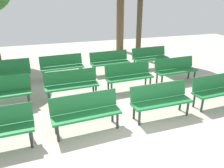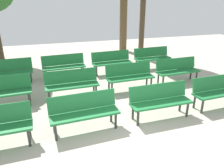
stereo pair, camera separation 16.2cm
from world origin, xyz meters
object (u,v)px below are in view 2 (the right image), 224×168
Objects in this scene: bench_r2_c0 at (9,70)px; bench_r2_c2 at (111,61)px; bench_r0_c3 at (218,89)px; bench_r1_c0 at (1,90)px; bench_r2_c1 at (64,65)px; tree_0 at (123,23)px; bench_r1_c3 at (177,69)px; bench_r2_c3 at (152,56)px; bench_r1_c2 at (130,75)px; bench_r1_c1 at (72,83)px; bench_r0_c1 at (84,110)px; bench_r0_c2 at (160,99)px.

bench_r2_c2 is (3.84, 0.11, 0.00)m from bench_r2_c0.
bench_r0_c3 is 6.11m from bench_r1_c0.
bench_r0_c3 is 4.21m from bench_r2_c2.
bench_r2_c1 is 5.23m from tree_0.
bench_r2_c3 is at bearing 89.79° from bench_r1_c3.
bench_r2_c0 is (-5.81, 1.60, 0.00)m from bench_r1_c3.
bench_r1_c3 is (1.87, 0.10, 0.00)m from bench_r1_c2.
bench_r1_c1 is 1.94m from bench_r1_c2.
bench_r0_c1 and bench_r1_c2 have the same top height.
bench_r1_c1 is 1.00× the size of bench_r1_c2.
tree_0 is at bearing 41.91° from bench_r1_c0.
bench_r2_c2 is 4.11m from tree_0.
bench_r1_c3 is 1.00× the size of bench_r2_c0.
bench_r1_c2 and bench_r2_c0 have the same top height.
bench_r1_c0 is 1.00× the size of bench_r2_c3.
bench_r2_c0 is at bearing 154.46° from bench_r1_c2.
bench_r1_c3 is at bearing -27.04° from bench_r2_c1.
bench_r0_c2 is 0.53× the size of tree_0.
bench_r0_c2 is at bearing -89.99° from bench_r2_c2.
bench_r2_c0 is 5.74m from bench_r2_c3.
bench_r1_c0 is at bearing -161.78° from bench_r2_c3.
bench_r2_c1 is (-4.00, 3.63, 0.00)m from bench_r0_c3.
bench_r1_c3 is 1.00× the size of bench_r2_c2.
bench_r0_c2 and bench_r2_c3 have the same top height.
bench_r2_c1 is (-0.15, 3.75, 0.00)m from bench_r0_c1.
bench_r0_c1 is 3.85m from bench_r0_c3.
bench_r2_c1 is at bearing 118.40° from bench_r0_c2.
bench_r2_c3 is at bearing 65.41° from bench_r0_c2.
bench_r2_c3 is at bearing -87.45° from tree_0.
bench_r2_c1 is (-0.08, 1.94, 0.00)m from bench_r1_c1.
bench_r1_c3 and bench_r2_c0 have the same top height.
bench_r1_c1 is at bearing -179.05° from bench_r1_c3.
bench_r1_c0 is 5.77m from bench_r1_c3.
bench_r0_c1 and bench_r1_c1 have the same top height.
bench_r2_c2 is (1.91, 0.02, 0.00)m from bench_r2_c1.
bench_r1_c2 and bench_r1_c3 have the same top height.
bench_r1_c2 is 2.70m from bench_r2_c1.
bench_r1_c1 is 1.00× the size of bench_r2_c3.
bench_r1_c0 is at bearing -137.22° from bench_r2_c1.
bench_r0_c2 is 1.93m from bench_r1_c2.
bench_r2_c0 is at bearing 146.29° from bench_r0_c3.
bench_r0_c1 and bench_r0_c3 have the same top height.
bench_r0_c2 is 0.99× the size of bench_r2_c3.
tree_0 is (3.50, 7.35, 1.01)m from bench_r0_c1.
bench_r2_c1 is (-3.88, 1.69, 0.00)m from bench_r1_c3.
bench_r2_c0 is (-2.01, 1.84, 0.00)m from bench_r1_c1.
bench_r2_c2 and bench_r2_c3 have the same top height.
bench_r0_c3 is 1.00× the size of bench_r1_c3.
bench_r2_c2 is (-1.97, 1.71, 0.00)m from bench_r1_c3.
bench_r1_c1 is at bearing -178.07° from bench_r1_c2.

